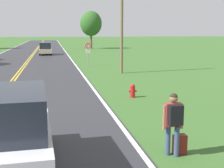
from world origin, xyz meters
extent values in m
cylinder|color=#38476B|center=(5.84, 2.93, 0.43)|extent=(0.14, 0.14, 0.86)
cylinder|color=#38476B|center=(6.04, 2.78, 0.43)|extent=(0.14, 0.14, 0.86)
cube|color=#993333|center=(5.94, 2.85, 1.18)|extent=(0.47, 0.20, 0.65)
sphere|color=#936647|center=(5.94, 2.85, 1.64)|extent=(0.23, 0.23, 0.23)
sphere|color=#2D2319|center=(5.94, 2.85, 1.68)|extent=(0.21, 0.21, 0.21)
cylinder|color=#936647|center=(5.68, 2.85, 1.12)|extent=(0.09, 0.09, 0.68)
cylinder|color=#936647|center=(6.19, 2.86, 1.12)|extent=(0.09, 0.09, 0.68)
cube|color=black|center=(5.94, 2.67, 1.22)|extent=(0.38, 0.19, 0.54)
cube|color=maroon|center=(6.19, 2.92, 0.28)|extent=(0.38, 0.20, 0.56)
cylinder|color=black|center=(6.19, 2.92, 0.60)|extent=(0.27, 0.03, 0.02)
cylinder|color=red|center=(6.86, 10.64, 0.27)|extent=(0.26, 0.26, 0.54)
sphere|color=red|center=(6.86, 10.64, 0.59)|extent=(0.25, 0.25, 0.25)
cylinder|color=red|center=(7.03, 10.64, 0.33)|extent=(0.08, 0.09, 0.09)
cylinder|color=red|center=(6.69, 10.64, 0.33)|extent=(0.08, 0.09, 0.09)
cylinder|color=gray|center=(6.25, 25.59, 1.16)|extent=(0.07, 0.07, 2.32)
cylinder|color=silver|center=(6.25, 25.57, 2.07)|extent=(0.60, 0.02, 0.60)
torus|color=red|center=(6.25, 25.55, 2.07)|extent=(0.55, 0.07, 0.55)
cube|color=silver|center=(6.25, 25.57, 1.52)|extent=(0.44, 0.02, 0.44)
cylinder|color=brown|center=(8.43, 20.22, 4.26)|extent=(0.24, 0.24, 8.53)
cylinder|color=brown|center=(10.71, 57.92, 1.58)|extent=(0.43, 0.43, 3.17)
ellipsoid|color=#2D5B23|center=(10.71, 57.92, 5.00)|extent=(4.30, 4.30, 4.95)
cylinder|color=black|center=(2.47, 4.27, 0.32)|extent=(0.23, 0.64, 0.63)
cube|color=silver|center=(1.76, 2.93, 0.63)|extent=(1.90, 4.28, 0.70)
cube|color=#1E232D|center=(1.76, 2.93, 1.49)|extent=(1.64, 3.01, 1.02)
cylinder|color=black|center=(2.72, 41.29, 0.33)|extent=(0.20, 0.67, 0.67)
cylinder|color=black|center=(1.11, 41.28, 0.33)|extent=(0.20, 0.67, 0.67)
cylinder|color=black|center=(2.72, 43.79, 0.33)|extent=(0.20, 0.67, 0.67)
cylinder|color=black|center=(1.10, 43.78, 0.33)|extent=(0.20, 0.67, 0.67)
cube|color=#C1B28E|center=(1.91, 42.54, 0.60)|extent=(1.83, 4.03, 0.59)
cube|color=#1E232D|center=(1.91, 42.54, 1.36)|extent=(1.61, 2.83, 0.94)
camera|label=1|loc=(2.70, -4.95, 3.44)|focal=50.00mm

